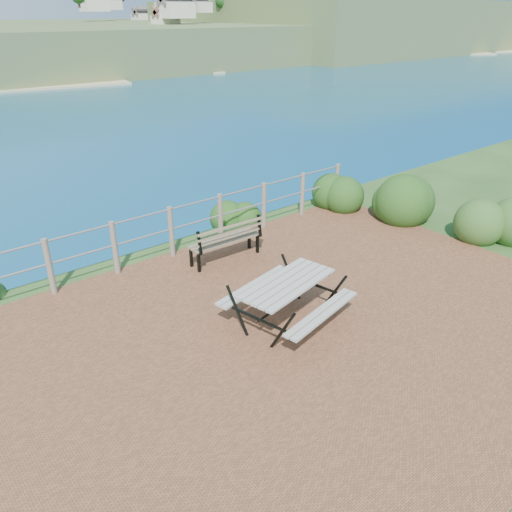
{
  "coord_description": "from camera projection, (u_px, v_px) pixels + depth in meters",
  "views": [
    {
      "loc": [
        -4.23,
        -4.45,
        4.31
      ],
      "look_at": [
        0.3,
        1.15,
        0.75
      ],
      "focal_mm": 35.0,
      "sensor_mm": 36.0,
      "label": 1
    }
  ],
  "objects": [
    {
      "name": "safety_railing",
      "position": [
        171.0,
        229.0,
        9.48
      ],
      "size": [
        9.4,
        0.1,
        1.0
      ],
      "color": "#6B5B4C",
      "rests_on": "ground"
    },
    {
      "name": "shrub_right_edge",
      "position": [
        342.0,
        205.0,
        12.3
      ],
      "size": [
        1.0,
        1.0,
        1.44
      ],
      "primitive_type": "ellipsoid",
      "color": "#174615",
      "rests_on": "ground"
    },
    {
      "name": "shrub_lip_east",
      "position": [
        242.0,
        219.0,
        11.46
      ],
      "size": [
        0.85,
        0.85,
        0.62
      ],
      "primitive_type": "ellipsoid",
      "color": "#174615",
      "rests_on": "ground"
    },
    {
      "name": "picnic_table",
      "position": [
        287.0,
        298.0,
        7.48
      ],
      "size": [
        1.71,
        1.37,
        0.68
      ],
      "rotation": [
        0.0,
        0.0,
        0.2
      ],
      "color": "gray",
      "rests_on": "ground"
    },
    {
      "name": "distant_bay",
      "position": [
        271.0,
        24.0,
        246.96
      ],
      "size": [
        290.0,
        232.36,
        24.0
      ],
      "color": "#446030",
      "rests_on": "ground"
    },
    {
      "name": "ground",
      "position": [
        289.0,
        334.0,
        7.4
      ],
      "size": [
        10.0,
        7.0,
        0.12
      ],
      "primitive_type": "cube",
      "color": "brown",
      "rests_on": "ground"
    },
    {
      "name": "shrub_right_back",
      "position": [
        487.0,
        240.0,
        10.42
      ],
      "size": [
        1.11,
        1.11,
        1.58
      ],
      "primitive_type": "ellipsoid",
      "color": "#2F5720",
      "rests_on": "ground"
    },
    {
      "name": "park_bench",
      "position": [
        225.0,
        234.0,
        9.34
      ],
      "size": [
        1.45,
        0.41,
        0.81
      ],
      "rotation": [
        0.0,
        0.0,
        -0.03
      ],
      "color": "brown",
      "rests_on": "ground"
    },
    {
      "name": "shrub_right_front",
      "position": [
        404.0,
        222.0,
        11.33
      ],
      "size": [
        1.32,
        1.32,
        1.88
      ],
      "primitive_type": "ellipsoid",
      "color": "#174615",
      "rests_on": "ground"
    }
  ]
}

